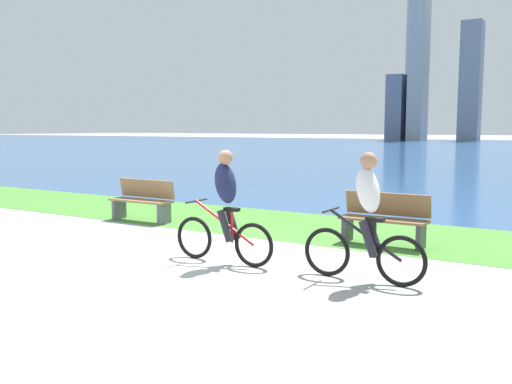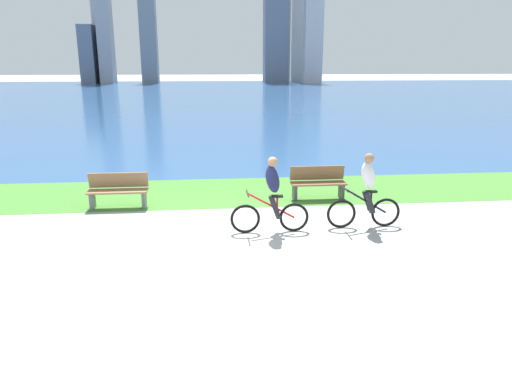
% 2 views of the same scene
% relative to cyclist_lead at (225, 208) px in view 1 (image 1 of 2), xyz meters
% --- Properties ---
extents(ground_plane, '(300.00, 300.00, 0.00)m').
position_rel_cyclist_lead_xyz_m(ground_plane, '(-1.01, 0.11, -0.84)').
color(ground_plane, '#9E9E99').
extents(grass_strip_bayside, '(120.00, 3.21, 0.01)m').
position_rel_cyclist_lead_xyz_m(grass_strip_bayside, '(-1.01, 3.43, -0.83)').
color(grass_strip_bayside, '#478433').
rests_on(grass_strip_bayside, ground).
extents(cyclist_lead, '(1.73, 0.52, 1.69)m').
position_rel_cyclist_lead_xyz_m(cyclist_lead, '(0.00, 0.00, 0.00)').
color(cyclist_lead, black).
rests_on(cyclist_lead, ground).
extents(cyclist_trailing, '(1.69, 0.52, 1.71)m').
position_rel_cyclist_lead_xyz_m(cyclist_trailing, '(2.15, 0.12, 0.00)').
color(cyclist_trailing, black).
rests_on(cyclist_trailing, ground).
extents(bench_near_path, '(1.50, 0.47, 0.90)m').
position_rel_cyclist_lead_xyz_m(bench_near_path, '(-3.68, 2.21, -0.39)').
color(bench_near_path, olive).
rests_on(bench_near_path, ground).
extents(bench_far_along_path, '(1.50, 0.47, 0.90)m').
position_rel_cyclist_lead_xyz_m(bench_far_along_path, '(1.61, 2.50, -0.39)').
color(bench_far_along_path, brown).
rests_on(bench_far_along_path, ground).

